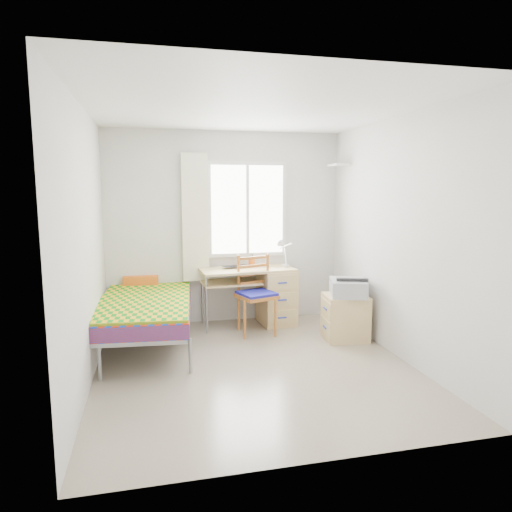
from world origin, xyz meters
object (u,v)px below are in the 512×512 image
at_px(bed, 146,303).
at_px(cabinet, 345,317).
at_px(chair, 256,290).
at_px(desk, 271,293).
at_px(printer, 348,287).

xyz_separation_m(bed, cabinet, (2.37, -0.48, -0.20)).
bearing_deg(bed, chair, 6.92).
relative_size(chair, cabinet, 1.80).
relative_size(desk, printer, 2.21).
xyz_separation_m(desk, chair, (-0.29, -0.33, 0.14)).
xyz_separation_m(desk, cabinet, (0.71, -0.85, -0.15)).
relative_size(cabinet, printer, 0.97).
bearing_deg(chair, printer, -45.47).
bearing_deg(printer, desk, 147.62).
xyz_separation_m(bed, printer, (2.39, -0.50, 0.18)).
bearing_deg(printer, bed, -174.31).
height_order(chair, cabinet, chair).
bearing_deg(cabinet, chair, 158.71).
height_order(bed, desk, bed).
distance_m(desk, cabinet, 1.11).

